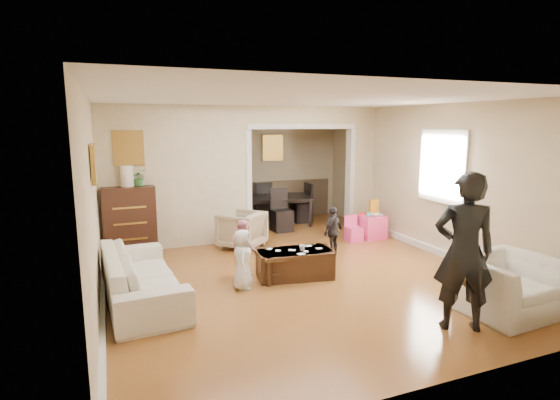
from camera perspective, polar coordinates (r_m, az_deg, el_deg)
name	(u,v)px	position (r m, az deg, el deg)	size (l,w,h in m)	color
floor	(285,266)	(7.13, 0.60, -8.60)	(7.00, 7.00, 0.00)	#9E6028
partition_left	(178,177)	(8.20, -13.20, 2.91)	(2.75, 0.18, 2.60)	beige
partition_right	(360,169)	(9.55, 10.34, 3.97)	(0.55, 0.18, 2.60)	beige
partition_header	(302,115)	(8.85, 2.85, 10.96)	(2.22, 0.18, 0.35)	beige
window_pane	(443,166)	(7.92, 20.43, 4.13)	(0.03, 0.95, 1.10)	white
framed_art_partition	(128,148)	(7.97, -19.15, 6.40)	(0.45, 0.03, 0.55)	brown
framed_art_sofa_wall	(93,163)	(5.67, -23.15, 4.42)	(0.03, 0.55, 0.40)	brown
framed_art_alcove	(273,148)	(10.38, -0.97, 6.82)	(0.45, 0.03, 0.55)	brown
sofa	(141,275)	(6.02, -17.62, -9.36)	(2.22, 0.87, 0.65)	silver
armchair_back	(242,230)	(8.09, -5.03, -3.90)	(0.72, 0.74, 0.67)	tan
armchair_front	(506,286)	(6.00, 27.37, -9.88)	(1.07, 0.93, 0.69)	silver
dresser	(130,220)	(8.06, -19.01, -2.54)	(0.87, 0.49, 1.20)	#361C10
table_lamp	(127,176)	(7.93, -19.32, 2.97)	(0.22, 0.22, 0.36)	#F6E2C9
potted_plant	(139,177)	(7.95, -17.87, 2.82)	(0.26, 0.23, 0.29)	#3B7936
coffee_table	(295,264)	(6.59, 1.92, -8.30)	(1.10, 0.55, 0.41)	#3D2413
coffee_cup	(302,248)	(6.51, 2.92, -6.25)	(0.09, 0.09, 0.08)	silver
play_table	(371,227)	(8.95, 11.76, -3.43)	(0.48, 0.48, 0.46)	#FF4387
cereal_box	(374,207)	(9.02, 12.14, -0.88)	(0.20, 0.07, 0.30)	yellow
cyan_cup	(368,214)	(8.80, 11.46, -1.86)	(0.08, 0.08, 0.08)	#22ACA3
toy_block	(363,214)	(8.93, 10.76, -1.76)	(0.08, 0.06, 0.05)	red
play_bowl	(377,215)	(8.83, 12.52, -1.96)	(0.20, 0.20, 0.05)	silver
dining_table	(271,211)	(9.89, -1.16, -1.40)	(1.82, 1.02, 0.64)	black
adult_person	(464,252)	(5.20, 22.86, -6.24)	(0.65, 0.43, 1.78)	black
child_kneel_a	(243,259)	(6.11, -4.89, -7.70)	(0.41, 0.27, 0.84)	silver
child_kneel_b	(244,248)	(6.56, -4.78, -6.30)	(0.42, 0.33, 0.87)	pink
child_toddler	(333,231)	(7.62, 6.94, -4.06)	(0.51, 0.21, 0.87)	black
craft_papers	(298,250)	(6.56, 2.31, -6.47)	(0.81, 0.51, 0.00)	white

